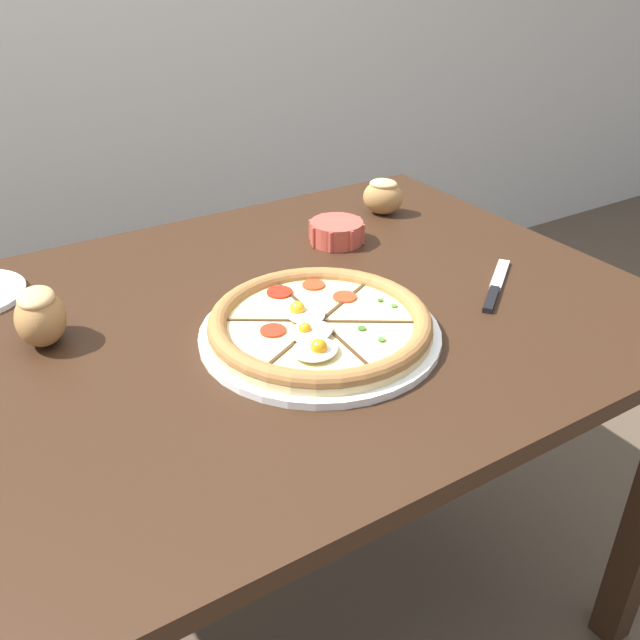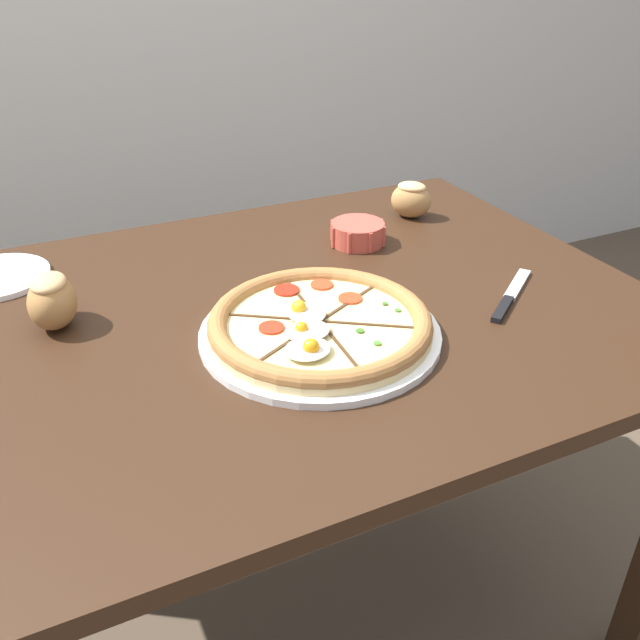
{
  "view_description": "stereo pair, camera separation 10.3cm",
  "coord_description": "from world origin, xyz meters",
  "views": [
    {
      "loc": [
        -0.41,
        -0.86,
        1.32
      ],
      "look_at": [
        0.06,
        -0.11,
        0.8
      ],
      "focal_mm": 38.0,
      "sensor_mm": 36.0,
      "label": 1
    },
    {
      "loc": [
        -0.32,
        -0.91,
        1.32
      ],
      "look_at": [
        0.06,
        -0.11,
        0.8
      ],
      "focal_mm": 38.0,
      "sensor_mm": 36.0,
      "label": 2
    }
  ],
  "objects": [
    {
      "name": "bread_piece_far",
      "position": [
        0.45,
        0.26,
        0.81
      ],
      "size": [
        0.11,
        0.11,
        0.08
      ],
      "rotation": [
        0.0,
        0.0,
        2.31
      ],
      "color": "#B27F47",
      "rests_on": "dining_table"
    },
    {
      "name": "bread_piece_mid",
      "position": [
        -0.3,
        0.1,
        0.82
      ],
      "size": [
        0.1,
        0.11,
        0.09
      ],
      "rotation": [
        0.0,
        0.0,
        1.31
      ],
      "color": "#A3703D",
      "rests_on": "dining_table"
    },
    {
      "name": "ramekin_bowl",
      "position": [
        0.28,
        0.18,
        0.8
      ],
      "size": [
        0.11,
        0.11,
        0.04
      ],
      "color": "#C64C3D",
      "rests_on": "dining_table"
    },
    {
      "name": "dining_table",
      "position": [
        0.0,
        0.0,
        0.67
      ],
      "size": [
        1.32,
        0.91,
        0.77
      ],
      "color": "#331E11",
      "rests_on": "ground_plane"
    },
    {
      "name": "knife_main",
      "position": [
        0.41,
        -0.13,
        0.78
      ],
      "size": [
        0.18,
        0.14,
        0.01
      ],
      "rotation": [
        0.0,
        0.0,
        0.65
      ],
      "color": "silver",
      "rests_on": "dining_table"
    },
    {
      "name": "pizza",
      "position": [
        0.06,
        -0.11,
        0.79
      ],
      "size": [
        0.37,
        0.37,
        0.05
      ],
      "color": "white",
      "rests_on": "dining_table"
    },
    {
      "name": "ground_plane",
      "position": [
        0.0,
        0.0,
        0.0
      ],
      "size": [
        12.0,
        12.0,
        0.0
      ],
      "primitive_type": "plane",
      "color": "brown"
    }
  ]
}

